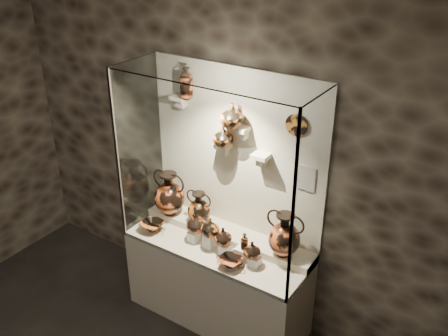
% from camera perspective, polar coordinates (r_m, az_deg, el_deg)
% --- Properties ---
extents(wall_back, '(5.00, 0.02, 3.20)m').
position_cam_1_polar(wall_back, '(4.36, 1.50, 1.45)').
color(wall_back, black).
rests_on(wall_back, ground).
extents(plinth, '(1.70, 0.60, 0.80)m').
position_cam_1_polar(plinth, '(4.79, -0.75, -13.05)').
color(plinth, beige).
rests_on(plinth, floor).
extents(front_tier, '(1.68, 0.58, 0.03)m').
position_cam_1_polar(front_tier, '(4.53, -0.79, -9.03)').
color(front_tier, beige).
rests_on(front_tier, plinth).
extents(rear_tier, '(1.70, 0.25, 0.10)m').
position_cam_1_polar(rear_tier, '(4.63, 0.43, -7.61)').
color(rear_tier, beige).
rests_on(rear_tier, plinth).
extents(back_panel, '(1.70, 0.03, 1.60)m').
position_cam_1_polar(back_panel, '(4.36, 1.47, 1.42)').
color(back_panel, beige).
rests_on(back_panel, plinth).
extents(glass_front, '(1.70, 0.01, 1.60)m').
position_cam_1_polar(glass_front, '(3.91, -3.29, -1.81)').
color(glass_front, white).
rests_on(glass_front, plinth).
extents(glass_left, '(0.01, 0.60, 1.60)m').
position_cam_1_polar(glass_left, '(4.60, -9.63, 2.48)').
color(glass_left, white).
rests_on(glass_left, plinth).
extents(glass_right, '(0.01, 0.60, 1.60)m').
position_cam_1_polar(glass_right, '(3.77, 9.89, -3.37)').
color(glass_right, white).
rests_on(glass_right, plinth).
extents(glass_top, '(1.70, 0.60, 0.01)m').
position_cam_1_polar(glass_top, '(3.82, -0.94, 10.53)').
color(glass_top, white).
rests_on(glass_top, back_panel).
extents(frame_post_left, '(0.02, 0.02, 1.60)m').
position_cam_1_polar(frame_post_left, '(4.41, -12.08, 1.14)').
color(frame_post_left, gray).
rests_on(frame_post_left, plinth).
extents(frame_post_right, '(0.02, 0.02, 1.60)m').
position_cam_1_polar(frame_post_right, '(3.54, 7.86, -5.35)').
color(frame_post_right, gray).
rests_on(frame_post_right, plinth).
extents(pedestal_a, '(0.09, 0.09, 0.10)m').
position_cam_1_polar(pedestal_a, '(4.56, -3.46, -7.77)').
color(pedestal_a, silver).
rests_on(pedestal_a, front_tier).
extents(pedestal_b, '(0.09, 0.09, 0.13)m').
position_cam_1_polar(pedestal_b, '(4.47, -1.69, -8.30)').
color(pedestal_b, silver).
rests_on(pedestal_b, front_tier).
extents(pedestal_c, '(0.09, 0.09, 0.09)m').
position_cam_1_polar(pedestal_c, '(4.41, 0.15, -9.22)').
color(pedestal_c, silver).
rests_on(pedestal_c, front_tier).
extents(pedestal_d, '(0.09, 0.09, 0.12)m').
position_cam_1_polar(pedestal_d, '(4.33, 1.95, -9.74)').
color(pedestal_d, silver).
rests_on(pedestal_d, front_tier).
extents(pedestal_e, '(0.09, 0.09, 0.08)m').
position_cam_1_polar(pedestal_e, '(4.29, 3.57, -10.56)').
color(pedestal_e, silver).
rests_on(pedestal_e, front_tier).
extents(bracket_ul, '(0.14, 0.12, 0.04)m').
position_cam_1_polar(bracket_ul, '(4.42, -5.10, 8.03)').
color(bracket_ul, beige).
rests_on(bracket_ul, back_panel).
extents(bracket_ca, '(0.14, 0.12, 0.04)m').
position_cam_1_polar(bracket_ca, '(4.30, -0.18, 2.58)').
color(bracket_ca, beige).
rests_on(bracket_ca, back_panel).
extents(bracket_cb, '(0.10, 0.12, 0.04)m').
position_cam_1_polar(bracket_cb, '(4.13, 2.14, 4.48)').
color(bracket_cb, beige).
rests_on(bracket_cb, back_panel).
extents(bracket_cc, '(0.14, 0.12, 0.04)m').
position_cam_1_polar(bracket_cc, '(4.13, 4.23, 1.38)').
color(bracket_cc, beige).
rests_on(bracket_cc, back_panel).
extents(amphora_left, '(0.44, 0.44, 0.43)m').
position_cam_1_polar(amphora_left, '(4.76, -6.27, -2.92)').
color(amphora_left, '#C15025').
rests_on(amphora_left, rear_tier).
extents(amphora_mid, '(0.32, 0.32, 0.32)m').
position_cam_1_polar(amphora_mid, '(4.62, -2.86, -4.57)').
color(amphora_mid, '#BF6021').
rests_on(amphora_mid, rear_tier).
extents(amphora_right, '(0.39, 0.39, 0.40)m').
position_cam_1_polar(amphora_right, '(4.22, 6.91, -7.55)').
color(amphora_right, '#C15025').
rests_on(amphora_right, rear_tier).
extents(jug_a, '(0.20, 0.20, 0.18)m').
position_cam_1_polar(jug_a, '(4.49, -3.20, -6.26)').
color(jug_a, '#C15025').
rests_on(jug_a, pedestal_a).
extents(jug_b, '(0.20, 0.20, 0.17)m').
position_cam_1_polar(jug_b, '(4.37, -1.56, -6.79)').
color(jug_b, '#BF6021').
rests_on(jug_b, pedestal_b).
extents(jug_c, '(0.17, 0.17, 0.16)m').
position_cam_1_polar(jug_c, '(4.34, -0.09, -7.79)').
color(jug_c, '#C15025').
rests_on(jug_c, pedestal_c).
extents(jug_e, '(0.19, 0.19, 0.15)m').
position_cam_1_polar(jug_e, '(4.22, 3.24, -9.30)').
color(jug_e, '#C15025').
rests_on(jug_e, pedestal_e).
extents(lekythos_small, '(0.08, 0.08, 0.17)m').
position_cam_1_polar(lekythos_small, '(4.23, 2.38, -8.29)').
color(lekythos_small, '#BF6021').
rests_on(lekythos_small, pedestal_d).
extents(kylix_left, '(0.31, 0.27, 0.11)m').
position_cam_1_polar(kylix_left, '(4.74, -8.19, -6.53)').
color(kylix_left, '#BF6021').
rests_on(kylix_left, front_tier).
extents(kylix_right, '(0.28, 0.25, 0.10)m').
position_cam_1_polar(kylix_right, '(4.26, 0.74, -10.63)').
color(kylix_right, '#C15025').
rests_on(kylix_right, front_tier).
extents(lekythos_tall, '(0.16, 0.16, 0.30)m').
position_cam_1_polar(lekythos_tall, '(4.29, -4.31, 9.84)').
color(lekythos_tall, '#C15025').
rests_on(lekythos_tall, bracket_ul).
extents(ovoid_vase_a, '(0.20, 0.20, 0.18)m').
position_cam_1_polar(ovoid_vase_a, '(4.21, -0.09, 3.66)').
color(ovoid_vase_a, '#BF6021').
rests_on(ovoid_vase_a, bracket_ca).
extents(ovoid_vase_b, '(0.23, 0.23, 0.21)m').
position_cam_1_polar(ovoid_vase_b, '(4.08, 0.92, 6.05)').
color(ovoid_vase_b, '#BF6021').
rests_on(ovoid_vase_b, bracket_cb).
extents(wall_plate, '(0.18, 0.02, 0.18)m').
position_cam_1_polar(wall_plate, '(3.92, 8.26, 4.88)').
color(wall_plate, '#B56423').
rests_on(wall_plate, back_panel).
extents(info_placard, '(0.16, 0.01, 0.21)m').
position_cam_1_polar(info_placard, '(4.07, 9.30, -1.18)').
color(info_placard, beige).
rests_on(info_placard, back_panel).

